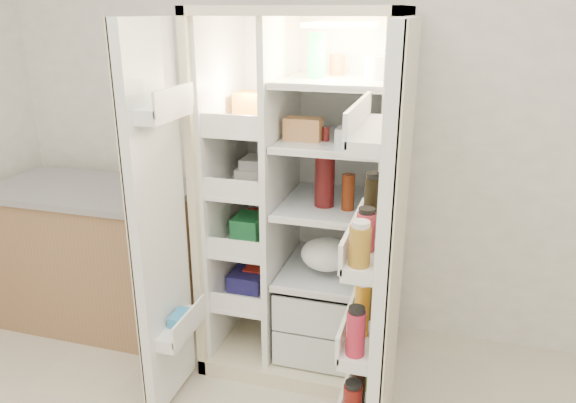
% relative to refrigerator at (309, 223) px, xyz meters
% --- Properties ---
extents(wall_back, '(4.00, 0.02, 2.70)m').
position_rel_refrigerator_xyz_m(wall_back, '(0.08, 0.35, 0.61)').
color(wall_back, white).
rests_on(wall_back, floor).
extents(refrigerator, '(0.92, 0.70, 1.80)m').
position_rel_refrigerator_xyz_m(refrigerator, '(0.00, 0.00, 0.00)').
color(refrigerator, beige).
rests_on(refrigerator, floor).
extents(freezer_door, '(0.15, 0.40, 1.72)m').
position_rel_refrigerator_xyz_m(freezer_door, '(-0.52, -0.60, 0.15)').
color(freezer_door, white).
rests_on(freezer_door, floor).
extents(fridge_door, '(0.17, 0.58, 1.72)m').
position_rel_refrigerator_xyz_m(fridge_door, '(0.46, -0.69, 0.12)').
color(fridge_door, white).
rests_on(fridge_door, floor).
extents(kitchen_counter, '(1.16, 0.61, 0.84)m').
position_rel_refrigerator_xyz_m(kitchen_counter, '(-1.26, -0.06, -0.32)').
color(kitchen_counter, olive).
rests_on(kitchen_counter, floor).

